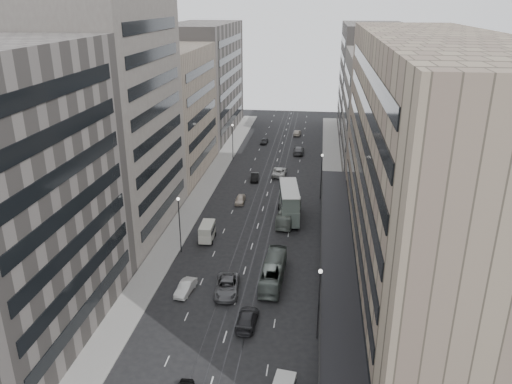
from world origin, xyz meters
The scene contains 26 objects.
ground centered at (0.00, 0.00, 0.00)m, with size 220.00×220.00×0.00m, color black.
sidewalk_right centered at (12.00, 37.50, 0.07)m, with size 4.00×125.00×0.15m, color gray.
sidewalk_left centered at (-12.00, 37.50, 0.07)m, with size 4.00×125.00×0.15m, color gray.
department_store centered at (21.45, 8.00, 14.95)m, with size 19.20×60.00×30.00m.
building_right_mid centered at (21.50, 52.00, 12.00)m, with size 15.00×28.00×24.00m, color #554F4A.
building_right_far centered at (21.50, 82.00, 14.00)m, with size 15.00×32.00×28.00m, color #635E59.
building_left_b centered at (-21.50, 19.00, 17.00)m, with size 15.00×26.00×34.00m, color #554F4A.
building_left_c centered at (-21.50, 46.00, 12.50)m, with size 15.00×28.00×25.00m, color #706457.
building_left_d centered at (-21.50, 79.00, 14.00)m, with size 15.00×38.00×28.00m, color #635E59.
lamp_right_near centered at (9.70, -5.00, 5.20)m, with size 0.44×0.44×8.32m.
lamp_right_far centered at (9.70, 35.00, 5.20)m, with size 0.44×0.44×8.32m.
lamp_left_near centered at (-9.70, 12.00, 5.20)m, with size 0.44×0.44×8.32m.
lamp_left_far centered at (-9.70, 55.00, 5.20)m, with size 0.44×0.44×8.32m.
bus_near centered at (4.00, 5.86, 1.43)m, with size 2.40×10.25×2.86m, color slate.
bus_far centered at (4.70, 24.69, 1.40)m, with size 2.34×10.02×2.79m, color #919C91.
double_decker centered at (4.65, 25.44, 2.93)m, with size 4.09×10.20×5.43m.
panel_van centered at (-6.81, 16.07, 1.45)m, with size 2.20×4.25×2.64m.
sedan_1 centered at (-6.34, 1.81, 0.70)m, with size 1.48×4.26×1.40m, color silver.
sedan_2 centered at (-1.34, 2.48, 0.84)m, with size 2.78×6.03×1.68m, color #5A5A5C.
sedan_3 centered at (2.02, -3.55, 0.76)m, with size 2.12×5.22×1.51m, color #272629.
sedan_4 centered at (-4.26, 31.04, 0.68)m, with size 1.60×3.97×1.35m, color beige.
sedan_5 centered at (-3.26, 43.07, 0.70)m, with size 1.48×4.24×1.40m, color black.
sedan_6 centered at (1.30, 46.62, 0.80)m, with size 2.65×5.76×1.60m, color silver.
sedan_7 centered at (4.46, 62.42, 0.84)m, with size 2.35×5.78×1.68m, color #565659.
sedan_8 centered at (-4.42, 70.05, 0.66)m, with size 1.56×3.89×1.32m, color #232325.
sedan_9 centered at (3.35, 79.04, 0.69)m, with size 1.47×4.20×1.39m, color #A59A89.
Camera 1 is at (8.88, -49.01, 33.47)m, focal length 35.00 mm.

